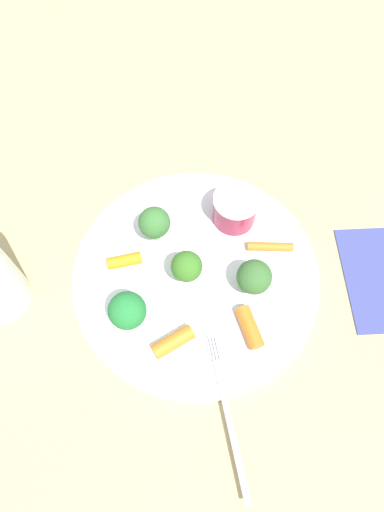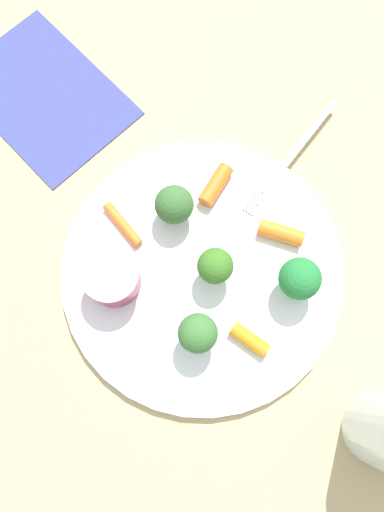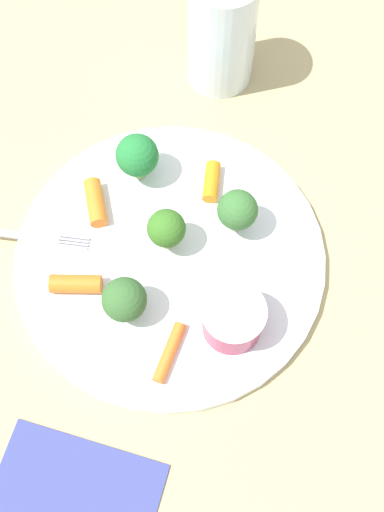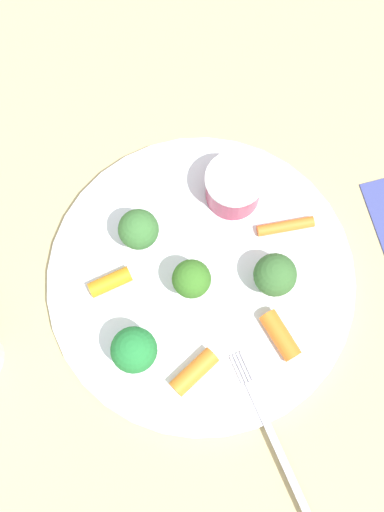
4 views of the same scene
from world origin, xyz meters
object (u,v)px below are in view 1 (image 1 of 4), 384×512
plate (196,275)px  carrot_stick_1 (173,342)px  broccoli_floret_0 (154,223)px  broccoli_floret_2 (187,268)px  carrot_stick_3 (270,247)px  fork (227,410)px  sauce_cup (235,209)px  broccoli_floret_3 (254,277)px  carrot_stick_0 (250,327)px  broccoli_floret_1 (127,311)px  carrot_stick_2 (125,261)px

plate → carrot_stick_1: bearing=43.4°
broccoli_floret_0 → broccoli_floret_2: size_ratio=1.07×
carrot_stick_3 → fork: carrot_stick_3 is taller
sauce_cup → broccoli_floret_3: 0.10m
broccoli_floret_2 → carrot_stick_0: broccoli_floret_2 is taller
carrot_stick_0 → carrot_stick_1: same height
carrot_stick_1 → carrot_stick_3: (-0.16, -0.04, -0.00)m
broccoli_floret_1 → carrot_stick_0: broccoli_floret_1 is taller
broccoli_floret_0 → broccoli_floret_1: broccoli_floret_1 is taller
carrot_stick_1 → carrot_stick_0: bearing=160.5°
broccoli_floret_1 → broccoli_floret_2: size_ratio=1.10×
carrot_stick_0 → carrot_stick_1: (0.08, -0.03, -0.00)m
carrot_stick_2 → plate: bearing=141.2°
carrot_stick_1 → broccoli_floret_2: bearing=-131.2°
carrot_stick_1 → carrot_stick_2: size_ratio=1.17×
carrot_stick_2 → carrot_stick_1: bearing=91.0°
sauce_cup → carrot_stick_2: bearing=-4.6°
broccoli_floret_3 → carrot_stick_1: size_ratio=1.03×
fork → carrot_stick_0: bearing=-138.0°
plate → broccoli_floret_1: size_ratio=5.31×
carrot_stick_3 → broccoli_floret_2: bearing=-8.5°
carrot_stick_2 → broccoli_floret_0: bearing=-165.1°
carrot_stick_2 → carrot_stick_3: 0.17m
broccoli_floret_0 → fork: bearing=81.1°
broccoli_floret_2 → carrot_stick_1: bearing=48.8°
broccoli_floret_1 → broccoli_floret_3: broccoli_floret_1 is taller
broccoli_floret_1 → carrot_stick_1: size_ratio=1.17×
broccoli_floret_2 → carrot_stick_2: (0.05, -0.05, -0.02)m
carrot_stick_1 → fork: (-0.01, 0.09, -0.01)m
plate → carrot_stick_2: (0.07, -0.05, 0.01)m
broccoli_floret_2 → fork: bearing=75.4°
carrot_stick_0 → carrot_stick_2: bearing=-60.0°
broccoli_floret_1 → broccoli_floret_3: size_ratio=1.13×
carrot_stick_0 → carrot_stick_3: bearing=-137.3°
broccoli_floret_2 → plate: bearing=-173.9°
broccoli_floret_0 → fork: (0.03, 0.22, -0.03)m
broccoli_floret_2 → carrot_stick_1: 0.08m
broccoli_floret_2 → carrot_stick_1: (0.05, 0.06, -0.02)m
carrot_stick_0 → broccoli_floret_1: bearing=-34.9°
plate → fork: bearing=71.2°
carrot_stick_0 → broccoli_floret_3: bearing=-126.5°
carrot_stick_0 → fork: size_ratio=0.29×
broccoli_floret_0 → carrot_stick_0: bearing=102.0°
carrot_stick_3 → fork: size_ratio=0.34×
broccoli_floret_3 → broccoli_floret_2: bearing=-38.0°
carrot_stick_1 → fork: size_ratio=0.29×
sauce_cup → fork: bearing=55.7°
broccoli_floret_2 → fork: broccoli_floret_2 is taller
broccoli_floret_0 → broccoli_floret_1: (0.08, 0.08, -0.00)m
broccoli_floret_1 → carrot_stick_3: size_ratio=1.00×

